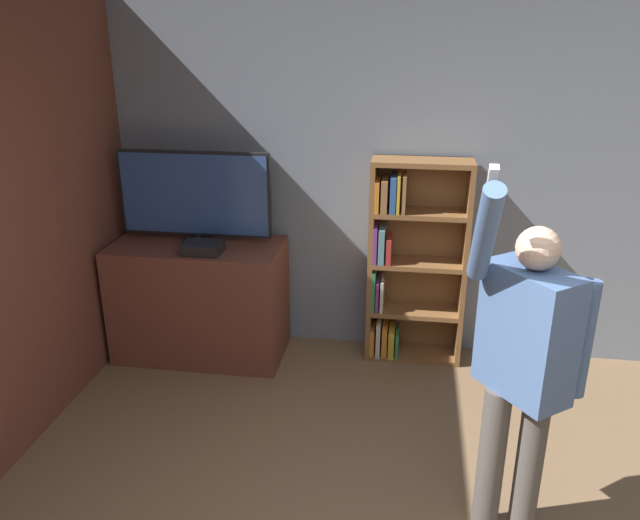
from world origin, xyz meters
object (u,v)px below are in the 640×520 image
(bookshelf, at_px, (408,263))
(game_console, at_px, (203,248))
(television, at_px, (195,196))
(person, at_px, (524,361))

(bookshelf, bearing_deg, game_console, -165.84)
(television, distance_m, game_console, 0.40)
(television, xyz_separation_m, bookshelf, (1.55, 0.15, -0.49))
(television, xyz_separation_m, game_console, (0.11, -0.21, -0.31))
(television, distance_m, person, 2.63)
(bookshelf, bearing_deg, person, -72.78)
(television, relative_size, game_console, 4.06)
(bookshelf, relative_size, person, 0.80)
(game_console, relative_size, person, 0.14)
(television, height_order, person, person)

